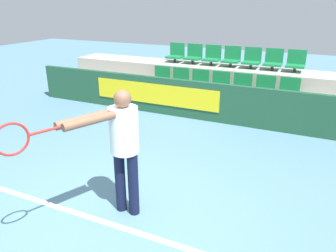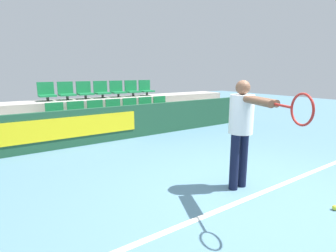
{
  "view_description": "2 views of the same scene",
  "coord_description": "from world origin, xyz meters",
  "px_view_note": "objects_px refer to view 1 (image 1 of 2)",
  "views": [
    {
      "loc": [
        2.04,
        -2.7,
        2.52
      ],
      "look_at": [
        0.02,
        1.65,
        0.66
      ],
      "focal_mm": 35.0,
      "sensor_mm": 36.0,
      "label": 1
    },
    {
      "loc": [
        -2.83,
        -2.16,
        1.7
      ],
      "look_at": [
        0.08,
        2.08,
        0.63
      ],
      "focal_mm": 28.0,
      "sensor_mm": 36.0,
      "label": 2
    }
  ],
  "objects_px": {
    "stadium_chair_6": "(289,91)",
    "stadium_chair_7": "(176,54)",
    "stadium_chair_11": "(252,59)",
    "stadium_chair_4": "(242,86)",
    "stadium_chair_10": "(231,58)",
    "stadium_chair_9": "(212,56)",
    "stadium_chair_8": "(194,55)",
    "tennis_player": "(120,141)",
    "stadium_chair_2": "(199,82)",
    "stadium_chair_13": "(296,62)",
    "stadium_chair_1": "(180,80)",
    "stadium_chair_3": "(220,84)",
    "stadium_chair_12": "(273,61)",
    "stadium_chair_0": "(161,78)",
    "stadium_chair_5": "(265,89)"
  },
  "relations": [
    {
      "from": "stadium_chair_3",
      "to": "stadium_chair_6",
      "type": "relative_size",
      "value": 1.0
    },
    {
      "from": "stadium_chair_6",
      "to": "tennis_player",
      "type": "xyz_separation_m",
      "value": [
        -1.45,
        -4.35,
        0.31
      ]
    },
    {
      "from": "stadium_chair_8",
      "to": "stadium_chair_10",
      "type": "distance_m",
      "value": 1.02
    },
    {
      "from": "stadium_chair_2",
      "to": "stadium_chair_13",
      "type": "bearing_deg",
      "value": 24.54
    },
    {
      "from": "tennis_player",
      "to": "stadium_chair_12",
      "type": "bearing_deg",
      "value": 102.95
    },
    {
      "from": "stadium_chair_9",
      "to": "tennis_player",
      "type": "xyz_separation_m",
      "value": [
        0.58,
        -5.28,
        -0.16
      ]
    },
    {
      "from": "stadium_chair_7",
      "to": "stadium_chair_6",
      "type": "bearing_deg",
      "value": -16.93
    },
    {
      "from": "stadium_chair_6",
      "to": "stadium_chair_7",
      "type": "distance_m",
      "value": 3.22
    },
    {
      "from": "stadium_chair_9",
      "to": "stadium_chair_13",
      "type": "relative_size",
      "value": 1.0
    },
    {
      "from": "stadium_chair_1",
      "to": "stadium_chair_8",
      "type": "bearing_deg",
      "value": 90.0
    },
    {
      "from": "stadium_chair_2",
      "to": "stadium_chair_6",
      "type": "xyz_separation_m",
      "value": [
        2.03,
        0.0,
        0.0
      ]
    },
    {
      "from": "stadium_chair_3",
      "to": "stadium_chair_13",
      "type": "distance_m",
      "value": 1.85
    },
    {
      "from": "stadium_chair_4",
      "to": "stadium_chair_9",
      "type": "relative_size",
      "value": 1.0
    },
    {
      "from": "stadium_chair_0",
      "to": "stadium_chair_10",
      "type": "xyz_separation_m",
      "value": [
        1.53,
        0.93,
        0.47
      ]
    },
    {
      "from": "stadium_chair_7",
      "to": "stadium_chair_13",
      "type": "xyz_separation_m",
      "value": [
        3.05,
        0.0,
        0.0
      ]
    },
    {
      "from": "stadium_chair_2",
      "to": "stadium_chair_8",
      "type": "xyz_separation_m",
      "value": [
        -0.51,
        0.93,
        0.47
      ]
    },
    {
      "from": "stadium_chair_7",
      "to": "stadium_chair_11",
      "type": "distance_m",
      "value": 2.03
    },
    {
      "from": "stadium_chair_4",
      "to": "stadium_chair_9",
      "type": "bearing_deg",
      "value": 137.61
    },
    {
      "from": "stadium_chair_1",
      "to": "stadium_chair_4",
      "type": "xyz_separation_m",
      "value": [
        1.53,
        0.0,
        0.0
      ]
    },
    {
      "from": "stadium_chair_4",
      "to": "stadium_chair_6",
      "type": "bearing_deg",
      "value": 0.0
    },
    {
      "from": "stadium_chair_12",
      "to": "stadium_chair_2",
      "type": "bearing_deg",
      "value": -148.67
    },
    {
      "from": "stadium_chair_4",
      "to": "tennis_player",
      "type": "distance_m",
      "value": 4.38
    },
    {
      "from": "stadium_chair_8",
      "to": "stadium_chair_12",
      "type": "relative_size",
      "value": 1.0
    },
    {
      "from": "stadium_chair_2",
      "to": "stadium_chair_13",
      "type": "height_order",
      "value": "stadium_chair_13"
    },
    {
      "from": "stadium_chair_6",
      "to": "stadium_chair_9",
      "type": "relative_size",
      "value": 1.0
    },
    {
      "from": "stadium_chair_3",
      "to": "tennis_player",
      "type": "distance_m",
      "value": 4.36
    },
    {
      "from": "stadium_chair_11",
      "to": "tennis_player",
      "type": "distance_m",
      "value": 5.3
    },
    {
      "from": "tennis_player",
      "to": "stadium_chair_3",
      "type": "bearing_deg",
      "value": 114.06
    },
    {
      "from": "stadium_chair_3",
      "to": "stadium_chair_13",
      "type": "xyz_separation_m",
      "value": [
        1.53,
        0.93,
        0.47
      ]
    },
    {
      "from": "stadium_chair_4",
      "to": "tennis_player",
      "type": "relative_size",
      "value": 0.31
    },
    {
      "from": "stadium_chair_3",
      "to": "stadium_chair_11",
      "type": "bearing_deg",
      "value": 61.29
    },
    {
      "from": "stadium_chair_3",
      "to": "stadium_chair_6",
      "type": "distance_m",
      "value": 1.53
    },
    {
      "from": "stadium_chair_4",
      "to": "stadium_chair_7",
      "type": "distance_m",
      "value": 2.28
    },
    {
      "from": "stadium_chair_2",
      "to": "stadium_chair_6",
      "type": "height_order",
      "value": "same"
    },
    {
      "from": "stadium_chair_0",
      "to": "stadium_chair_5",
      "type": "xyz_separation_m",
      "value": [
        2.54,
        0.0,
        0.0
      ]
    },
    {
      "from": "stadium_chair_4",
      "to": "stadium_chair_10",
      "type": "distance_m",
      "value": 1.16
    },
    {
      "from": "stadium_chair_10",
      "to": "stadium_chair_1",
      "type": "bearing_deg",
      "value": -137.61
    },
    {
      "from": "stadium_chair_12",
      "to": "tennis_player",
      "type": "height_order",
      "value": "tennis_player"
    },
    {
      "from": "stadium_chair_5",
      "to": "stadium_chair_6",
      "type": "relative_size",
      "value": 1.0
    },
    {
      "from": "stadium_chair_7",
      "to": "stadium_chair_12",
      "type": "relative_size",
      "value": 1.0
    },
    {
      "from": "stadium_chair_0",
      "to": "stadium_chair_2",
      "type": "xyz_separation_m",
      "value": [
        1.02,
        0.0,
        0.0
      ]
    },
    {
      "from": "stadium_chair_3",
      "to": "stadium_chair_12",
      "type": "xyz_separation_m",
      "value": [
        1.02,
        0.93,
        0.47
      ]
    },
    {
      "from": "stadium_chair_12",
      "to": "stadium_chair_8",
      "type": "bearing_deg",
      "value": 180.0
    },
    {
      "from": "stadium_chair_2",
      "to": "stadium_chair_12",
      "type": "xyz_separation_m",
      "value": [
        1.53,
        0.93,
        0.47
      ]
    },
    {
      "from": "stadium_chair_7",
      "to": "stadium_chair_9",
      "type": "relative_size",
      "value": 1.0
    },
    {
      "from": "stadium_chair_7",
      "to": "stadium_chair_9",
      "type": "xyz_separation_m",
      "value": [
        1.02,
        0.0,
        0.0
      ]
    },
    {
      "from": "stadium_chair_6",
      "to": "stadium_chair_11",
      "type": "bearing_deg",
      "value": 137.61
    },
    {
      "from": "stadium_chair_10",
      "to": "stadium_chair_9",
      "type": "bearing_deg",
      "value": 180.0
    },
    {
      "from": "stadium_chair_0",
      "to": "stadium_chair_3",
      "type": "distance_m",
      "value": 1.53
    },
    {
      "from": "stadium_chair_6",
      "to": "stadium_chair_10",
      "type": "bearing_deg",
      "value": 148.67
    }
  ]
}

